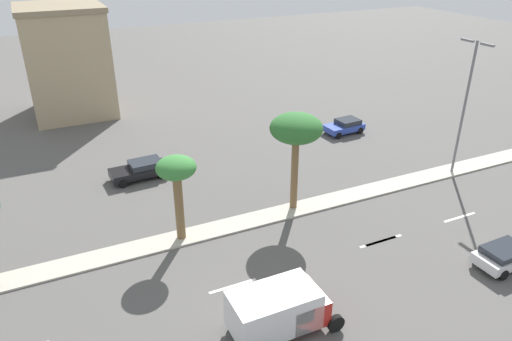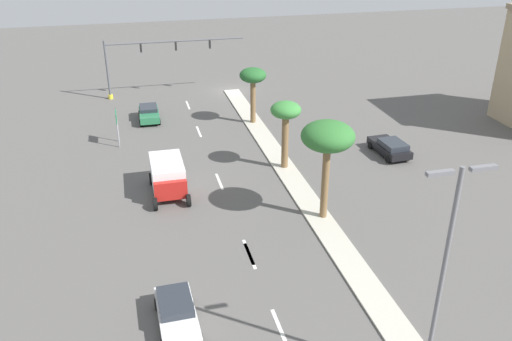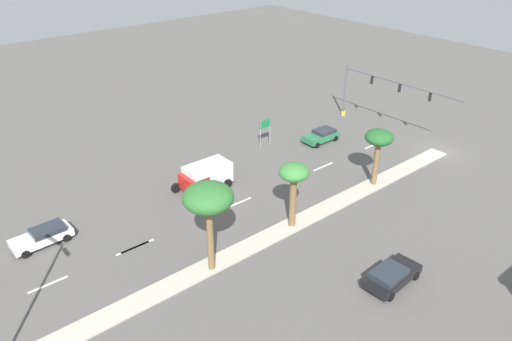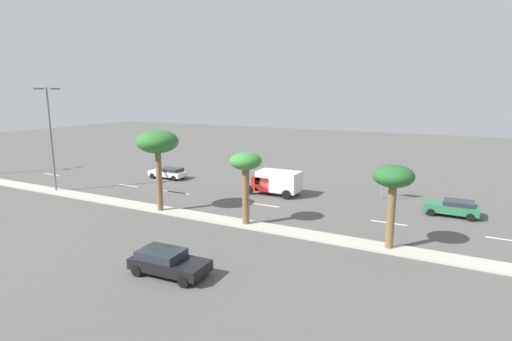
# 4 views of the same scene
# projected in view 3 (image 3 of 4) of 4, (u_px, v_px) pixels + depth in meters

# --- Properties ---
(ground_plane) EXTENTS (160.00, 160.00, 0.00)m
(ground_plane) POSITION_uv_depth(u_px,v_px,m) (174.00, 285.00, 34.59)
(ground_plane) COLOR #565451
(lane_stripe_front) EXTENTS (0.20, 2.80, 0.01)m
(lane_stripe_front) POSITION_uv_depth(u_px,v_px,m) (373.00, 145.00, 54.91)
(lane_stripe_front) COLOR silver
(lane_stripe_front) RESTS_ON ground
(lane_stripe_right) EXTENTS (0.20, 2.80, 0.01)m
(lane_stripe_right) POSITION_uv_depth(u_px,v_px,m) (323.00, 167.00, 50.34)
(lane_stripe_right) COLOR silver
(lane_stripe_right) RESTS_ON ground
(lane_stripe_rear) EXTENTS (0.20, 2.80, 0.01)m
(lane_stripe_rear) POSITION_uv_depth(u_px,v_px,m) (238.00, 203.00, 44.16)
(lane_stripe_rear) COLOR silver
(lane_stripe_rear) RESTS_ON ground
(lane_stripe_near) EXTENTS (0.20, 2.80, 0.01)m
(lane_stripe_near) POSITION_uv_depth(u_px,v_px,m) (133.00, 248.00, 38.28)
(lane_stripe_near) COLOR silver
(lane_stripe_near) RESTS_ON ground
(lane_stripe_center) EXTENTS (0.20, 2.80, 0.01)m
(lane_stripe_center) POSITION_uv_depth(u_px,v_px,m) (138.00, 246.00, 38.51)
(lane_stripe_center) COLOR silver
(lane_stripe_center) RESTS_ON ground
(lane_stripe_outboard) EXTENTS (0.20, 2.80, 0.01)m
(lane_stripe_outboard) POSITION_uv_depth(u_px,v_px,m) (48.00, 285.00, 34.59)
(lane_stripe_outboard) COLOR silver
(lane_stripe_outboard) RESTS_ON ground
(traffic_signal_gantry) EXTENTS (15.61, 0.53, 6.55)m
(traffic_signal_gantry) POSITION_uv_depth(u_px,v_px,m) (372.00, 91.00, 58.12)
(traffic_signal_gantry) COLOR #515459
(traffic_signal_gantry) RESTS_ON ground
(directional_road_sign) EXTENTS (0.10, 1.54, 3.13)m
(directional_road_sign) POSITION_uv_depth(u_px,v_px,m) (265.00, 127.00, 53.58)
(directional_road_sign) COLOR gray
(directional_road_sign) RESTS_ON ground
(palm_tree_front) EXTENTS (2.60, 2.60, 5.50)m
(palm_tree_front) POSITION_uv_depth(u_px,v_px,m) (379.00, 140.00, 44.93)
(palm_tree_front) COLOR brown
(palm_tree_front) RESTS_ON median_curb
(palm_tree_center) EXTENTS (2.44, 2.44, 5.59)m
(palm_tree_center) POSITION_uv_depth(u_px,v_px,m) (294.00, 177.00, 38.81)
(palm_tree_center) COLOR brown
(palm_tree_center) RESTS_ON median_curb
(palm_tree_trailing) EXTENTS (3.51, 3.51, 6.92)m
(palm_tree_trailing) POSITION_uv_depth(u_px,v_px,m) (208.00, 200.00, 33.32)
(palm_tree_trailing) COLOR brown
(palm_tree_trailing) RESTS_ON median_curb
(sedan_green_rear) EXTENTS (2.08, 4.20, 1.35)m
(sedan_green_rear) POSITION_uv_depth(u_px,v_px,m) (321.00, 135.00, 55.42)
(sedan_green_rear) COLOR #287047
(sedan_green_rear) RESTS_ON ground
(sedan_black_trailing) EXTENTS (2.31, 4.56, 1.39)m
(sedan_black_trailing) POSITION_uv_depth(u_px,v_px,m) (391.00, 276.00, 34.30)
(sedan_black_trailing) COLOR black
(sedan_black_trailing) RESTS_ON ground
(sedan_white_far) EXTENTS (2.08, 4.55, 1.30)m
(sedan_white_far) POSITION_uv_depth(u_px,v_px,m) (43.00, 236.00, 38.51)
(sedan_white_far) COLOR silver
(sedan_white_far) RESTS_ON ground
(box_truck) EXTENTS (2.63, 5.34, 2.42)m
(box_truck) POSITION_uv_depth(u_px,v_px,m) (204.00, 176.00, 45.76)
(box_truck) COLOR #B21E19
(box_truck) RESTS_ON ground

